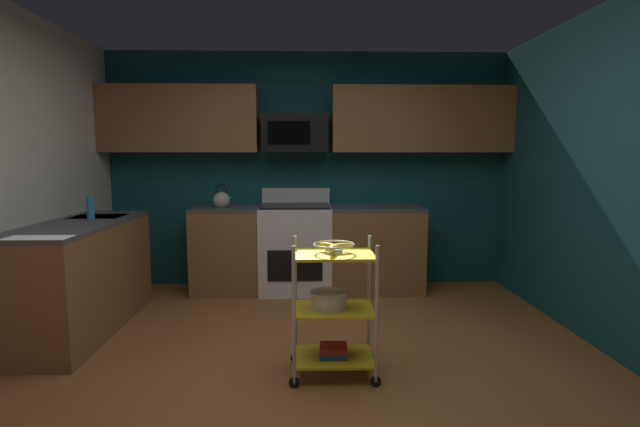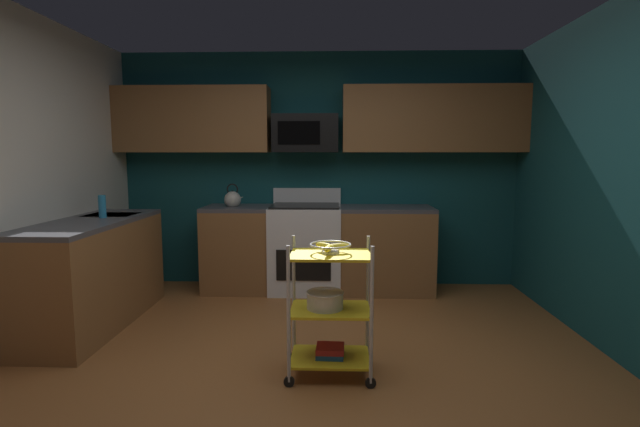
% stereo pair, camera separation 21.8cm
% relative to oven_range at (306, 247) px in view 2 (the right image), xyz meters
% --- Properties ---
extents(floor, '(4.40, 4.80, 0.04)m').
position_rel_oven_range_xyz_m(floor, '(0.14, -2.10, -0.50)').
color(floor, '#995B2D').
rests_on(floor, ground).
extents(wall_back, '(4.52, 0.06, 2.60)m').
position_rel_oven_range_xyz_m(wall_back, '(0.14, 0.33, 0.82)').
color(wall_back, '#14474C').
rests_on(wall_back, ground).
extents(counter_run, '(3.43, 2.29, 0.92)m').
position_rel_oven_range_xyz_m(counter_run, '(-0.65, -0.47, -0.01)').
color(counter_run, brown).
rests_on(counter_run, ground).
extents(oven_range, '(0.76, 0.65, 1.10)m').
position_rel_oven_range_xyz_m(oven_range, '(0.00, 0.00, 0.00)').
color(oven_range, white).
rests_on(oven_range, ground).
extents(upper_cabinets, '(4.40, 0.33, 0.70)m').
position_rel_oven_range_xyz_m(upper_cabinets, '(0.17, 0.13, 1.37)').
color(upper_cabinets, brown).
extents(microwave, '(0.70, 0.39, 0.40)m').
position_rel_oven_range_xyz_m(microwave, '(-0.00, 0.10, 1.22)').
color(microwave, black).
extents(rolling_cart, '(0.59, 0.39, 0.91)m').
position_rel_oven_range_xyz_m(rolling_cart, '(0.30, -2.03, -0.03)').
color(rolling_cart, silver).
rests_on(rolling_cart, ground).
extents(fruit_bowl, '(0.27, 0.27, 0.07)m').
position_rel_oven_range_xyz_m(fruit_bowl, '(0.30, -2.03, 0.40)').
color(fruit_bowl, silver).
rests_on(fruit_bowl, rolling_cart).
extents(mixing_bowl_large, '(0.25, 0.25, 0.11)m').
position_rel_oven_range_xyz_m(mixing_bowl_large, '(0.26, -2.03, 0.04)').
color(mixing_bowl_large, silver).
rests_on(mixing_bowl_large, rolling_cart).
extents(book_stack, '(0.19, 0.18, 0.07)m').
position_rel_oven_range_xyz_m(book_stack, '(0.30, -2.03, -0.31)').
color(book_stack, '#1E4C8C').
rests_on(book_stack, rolling_cart).
extents(kettle, '(0.21, 0.18, 0.26)m').
position_rel_oven_range_xyz_m(kettle, '(-0.79, -0.00, 0.52)').
color(kettle, beige).
rests_on(kettle, counter_run).
extents(dish_soap_bottle, '(0.06, 0.06, 0.20)m').
position_rel_oven_range_xyz_m(dish_soap_bottle, '(-1.73, -0.99, 0.54)').
color(dish_soap_bottle, '#2D8CBF').
rests_on(dish_soap_bottle, counter_run).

